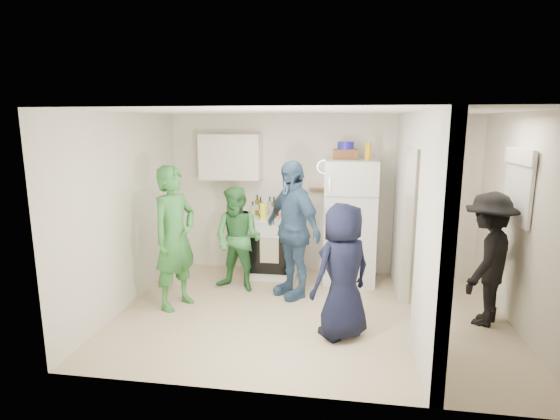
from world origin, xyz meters
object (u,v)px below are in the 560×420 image
object	(u,v)px
person_navy	(343,271)
person_green_center	(238,239)
yellow_cup_stack_top	(368,152)
person_green_left	(175,238)
fridge	(350,221)
blue_bowl	(346,145)
stove	(273,246)
person_denim	(292,229)
wicker_basket	(345,154)
person_nook	(488,259)

from	to	relation	value
person_navy	person_green_center	bearing A→B (deg)	-79.28
yellow_cup_stack_top	person_green_left	distance (m)	2.93
fridge	blue_bowl	size ratio (longest dim) A/B	7.68
person_green_left	fridge	bearing A→B (deg)	-34.98
stove	fridge	world-z (taller)	fridge
person_denim	stove	bearing A→B (deg)	163.27
blue_bowl	person_denim	world-z (taller)	blue_bowl
wicker_basket	person_green_center	distance (m)	2.00
person_green_center	person_nook	world-z (taller)	person_nook
blue_bowl	fridge	bearing A→B (deg)	-26.57
fridge	yellow_cup_stack_top	bearing A→B (deg)	-24.44
stove	person_nook	bearing A→B (deg)	-24.76
yellow_cup_stack_top	person_green_center	xyz separation A→B (m)	(-1.79, -0.54, -1.22)
yellow_cup_stack_top	person_green_left	world-z (taller)	yellow_cup_stack_top
person_green_left	person_navy	bearing A→B (deg)	-79.47
yellow_cup_stack_top	fridge	bearing A→B (deg)	155.56
wicker_basket	person_green_center	size ratio (longest dim) A/B	0.23
person_green_left	person_green_center	distance (m)	0.97
person_green_center	person_nook	bearing A→B (deg)	3.26
stove	fridge	bearing A→B (deg)	-1.46
person_denim	wicker_basket	bearing A→B (deg)	95.47
stove	yellow_cup_stack_top	world-z (taller)	yellow_cup_stack_top
yellow_cup_stack_top	person_nook	size ratio (longest dim) A/B	0.16
yellow_cup_stack_top	person_green_center	size ratio (longest dim) A/B	0.17
person_denim	blue_bowl	bearing A→B (deg)	95.47
yellow_cup_stack_top	person_navy	world-z (taller)	yellow_cup_stack_top
fridge	person_green_left	size ratio (longest dim) A/B	0.99
fridge	yellow_cup_stack_top	size ratio (longest dim) A/B	7.37
fridge	wicker_basket	distance (m)	1.00
fridge	person_denim	world-z (taller)	person_denim
stove	wicker_basket	distance (m)	1.80
stove	person_navy	bearing A→B (deg)	-59.95
stove	fridge	size ratio (longest dim) A/B	0.51
stove	person_nook	xyz separation A→B (m)	(2.77, -1.28, 0.33)
wicker_basket	blue_bowl	xyz separation A→B (m)	(0.00, 0.00, 0.13)
blue_bowl	person_nook	bearing A→B (deg)	-37.44
blue_bowl	person_green_left	size ratio (longest dim) A/B	0.13
blue_bowl	person_nook	xyz separation A→B (m)	(1.70, -1.30, -1.25)
stove	fridge	distance (m)	1.26
blue_bowl	yellow_cup_stack_top	xyz separation A→B (m)	(0.32, -0.15, -0.08)
wicker_basket	person_denim	size ratio (longest dim) A/B	0.19
stove	yellow_cup_stack_top	size ratio (longest dim) A/B	3.78
person_green_left	person_denim	bearing A→B (deg)	-43.47
fridge	person_nook	size ratio (longest dim) A/B	1.16
person_green_center	person_denim	distance (m)	0.82
fridge	person_navy	distance (m)	1.86
fridge	person_denim	distance (m)	1.08
fridge	yellow_cup_stack_top	world-z (taller)	yellow_cup_stack_top
wicker_basket	person_green_center	bearing A→B (deg)	-154.87
fridge	person_green_left	distance (m)	2.60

